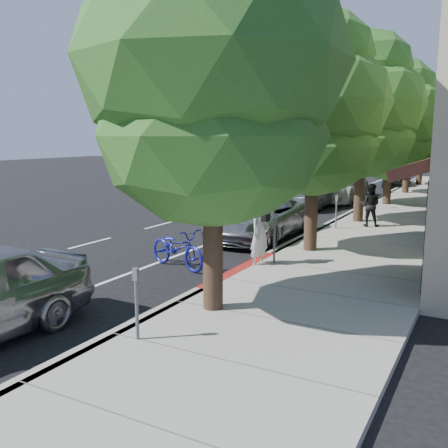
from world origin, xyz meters
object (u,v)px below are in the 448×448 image
Objects in this scene: dark_suv_far at (397,176)px; street_tree_2 at (363,107)px; cyclist at (260,234)px; bicycle at (177,248)px; street_tree_4 at (410,124)px; white_pickup at (338,184)px; street_tree_1 at (314,106)px; street_tree_0 at (212,69)px; dark_sedan at (315,195)px; silver_suv at (259,218)px; pedestrian at (370,205)px; street_tree_5 at (423,126)px; street_tree_3 at (391,120)px.

street_tree_2 is at bearing -91.99° from dark_suv_far.
bicycle is (-2.05, -0.96, -0.43)m from cyclist.
white_pickup is (-2.97, -4.57, -3.39)m from street_tree_4.
white_pickup is (-2.97, 13.43, -3.54)m from street_tree_1.
street_tree_4 is 6.40m from dark_suv_far.
street_tree_0 is at bearing -90.00° from street_tree_2.
dark_suv_far is (1.70, 13.36, 0.10)m from dark_sedan.
white_pickup is (-0.56, 11.93, 0.18)m from silver_suv.
dark_sedan is 13.47m from dark_suv_far.
street_tree_2 is 3.94m from pedestrian.
street_tree_0 is 12.00m from street_tree_2.
street_tree_1 is 1.15× the size of white_pickup.
pedestrian is at bearing -54.98° from street_tree_2.
street_tree_5 is at bearing 11.37° from bicycle.
street_tree_1 is 23.48m from dark_suv_far.
street_tree_5 reaches higher than silver_suv.
street_tree_2 is at bearing 5.71° from cyclist.
dark_sedan is 3.66m from white_pickup.
silver_suv reaches higher than dark_sedan.
pedestrian is (0.66, 11.06, -3.85)m from street_tree_0.
street_tree_2 is 1.91× the size of dark_sedan.
street_tree_1 is 18.00m from street_tree_4.
street_tree_2 is at bearing 90.00° from street_tree_0.
street_tree_3 reaches higher than street_tree_4.
bicycle is 0.47× the size of dark_suv_far.
dark_suv_far is (1.01, 21.65, 0.04)m from silver_suv.
bicycle is at bearing 125.24° from cyclist.
street_tree_1 is at bearing -90.00° from street_tree_2.
street_tree_1 is at bearing -78.81° from white_pickup.
cyclist is 0.49× the size of dark_sedan.
street_tree_2 reaches higher than street_tree_3.
street_tree_4 is at bearing 81.31° from silver_suv.
bicycle is at bearing -99.47° from dark_suv_far.
silver_suv is (-2.41, 7.50, -4.09)m from street_tree_0.
pedestrian is at bearing 86.58° from street_tree_0.
cyclist is at bearing -105.78° from street_tree_1.
street_tree_4 is (0.00, 12.00, -0.44)m from street_tree_2.
cyclist reaches higher than dark_sedan.
white_pickup is 3.84× the size of pedestrian.
white_pickup is 9.84m from dark_suv_far.
street_tree_3 is 1.19× the size of white_pickup.
silver_suv is 11.95m from white_pickup.
silver_suv is (-2.41, -22.50, -3.54)m from street_tree_5.
street_tree_1 reaches higher than street_tree_5.
cyclist is (-0.65, -20.30, -3.32)m from street_tree_4.
street_tree_2 is 6.01m from street_tree_3.
street_tree_1 is 14.21m from white_pickup.
cyclist reaches higher than white_pickup.
street_tree_2 is 17.66m from dark_suv_far.
street_tree_2 is at bearing -90.00° from street_tree_4.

